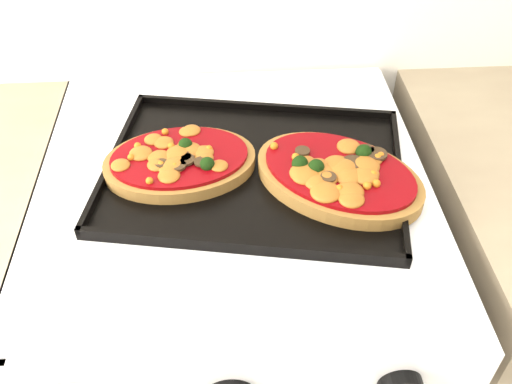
{
  "coord_description": "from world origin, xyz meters",
  "views": [
    {
      "loc": [
        -0.04,
        1.05,
        1.48
      ],
      "look_at": [
        0.0,
        1.65,
        0.92
      ],
      "focal_mm": 40.0,
      "sensor_mm": 36.0,
      "label": 1
    }
  ],
  "objects_px": {
    "baking_tray": "(254,169)",
    "pizza_right": "(339,174)",
    "stove": "(238,340)",
    "pizza_left": "(180,160)"
  },
  "relations": [
    {
      "from": "baking_tray",
      "to": "pizza_left",
      "type": "xyz_separation_m",
      "value": [
        -0.11,
        0.01,
        0.01
      ]
    },
    {
      "from": "baking_tray",
      "to": "pizza_right",
      "type": "relative_size",
      "value": 1.74
    },
    {
      "from": "baking_tray",
      "to": "pizza_right",
      "type": "distance_m",
      "value": 0.13
    },
    {
      "from": "baking_tray",
      "to": "pizza_right",
      "type": "height_order",
      "value": "pizza_right"
    },
    {
      "from": "baking_tray",
      "to": "pizza_right",
      "type": "bearing_deg",
      "value": -7.9
    },
    {
      "from": "stove",
      "to": "pizza_left",
      "type": "height_order",
      "value": "pizza_left"
    },
    {
      "from": "stove",
      "to": "pizza_right",
      "type": "xyz_separation_m",
      "value": [
        0.15,
        -0.04,
        0.48
      ]
    },
    {
      "from": "pizza_left",
      "to": "pizza_right",
      "type": "bearing_deg",
      "value": -12.13
    },
    {
      "from": "stove",
      "to": "baking_tray",
      "type": "height_order",
      "value": "baking_tray"
    },
    {
      "from": "pizza_left",
      "to": "pizza_right",
      "type": "distance_m",
      "value": 0.24
    }
  ]
}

